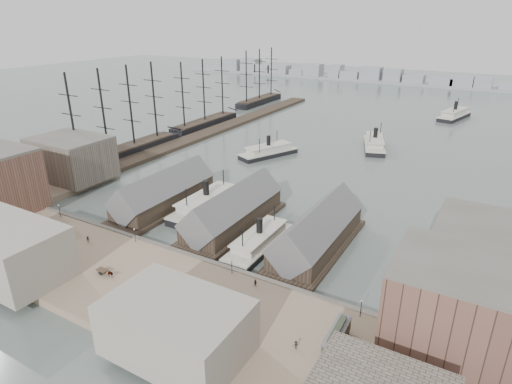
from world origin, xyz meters
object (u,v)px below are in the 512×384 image
Objects in this scene: horse_cart_left at (45,237)px; horse_cart_right at (187,291)px; horse_cart_center at (108,273)px; ferry_docked_west at (207,203)px; tram at (337,338)px.

horse_cart_right is at bearing -64.85° from horse_cart_left.
horse_cart_center is at bearing -72.29° from horse_cart_left.
ferry_docked_west is 46.53m from horse_cart_right.
ferry_docked_west is at bearing 50.01° from horse_cart_right.
horse_cart_center reaches higher than horse_cart_left.
tram reaches higher than horse_cart_right.
horse_cart_right reaches higher than horse_cart_left.
horse_cart_left is at bearing 179.00° from tram.
horse_cart_center is (27.83, -3.76, 0.04)m from horse_cart_left.
horse_cart_right is (-32.86, -1.14, -1.01)m from tram.
tram is 52.86m from horse_cart_center.
tram reaches higher than horse_cart_left.
ferry_docked_west reaches higher than horse_cart_center.
horse_cart_center is (4.10, -43.48, 0.33)m from ferry_docked_west.
ferry_docked_west is 6.09× the size of horse_cart_center.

